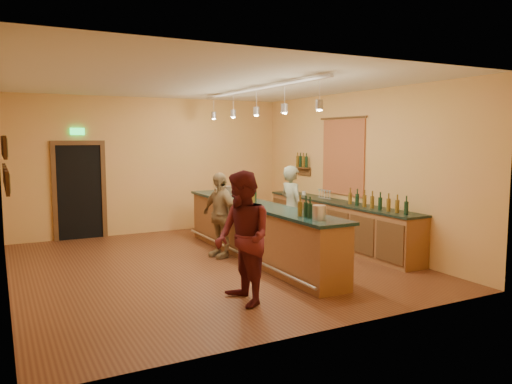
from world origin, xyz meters
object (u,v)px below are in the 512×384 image
bartender (292,208)px  back_counter (338,223)px  customer_b (220,215)px  bar_stool (242,208)px  tasting_bar (256,227)px  customer_a (243,238)px

bartender → back_counter: bearing=-102.4°
customer_b → bar_stool: size_ratio=2.08×
customer_b → tasting_bar: bearing=35.5°
bar_stool → customer_b: bearing=-127.0°
tasting_bar → customer_b: size_ratio=3.16×
bartender → bar_stool: bearing=2.5°
tasting_bar → bar_stool: tasting_bar is taller
tasting_bar → bar_stool: bearing=70.6°
back_counter → customer_a: (-3.39, -2.38, 0.43)m
bartender → bar_stool: size_ratio=2.20×
customer_a → bartender: bearing=138.8°
customer_a → customer_b: customer_a is taller
customer_a → bar_stool: bearing=155.7°
customer_a → tasting_bar: bearing=149.8°
back_counter → bartender: bartender is taller
back_counter → customer_b: size_ratio=2.82×
customer_a → customer_b: bearing=164.5°
bartender → customer_a: size_ratio=0.93×
back_counter → tasting_bar: tasting_bar is taller
customer_a → customer_b: size_ratio=1.13×
bartender → customer_a: bearing=133.4°
customer_a → customer_b: (0.81, 2.64, -0.11)m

